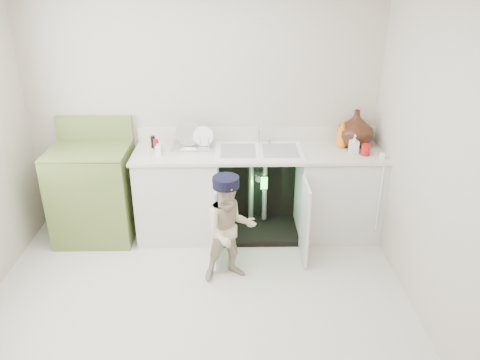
% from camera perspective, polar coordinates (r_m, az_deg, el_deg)
% --- Properties ---
extents(ground, '(3.50, 3.50, 0.00)m').
position_cam_1_polar(ground, '(3.95, -5.19, -15.25)').
color(ground, '#BAB1A3').
rests_on(ground, ground).
extents(room_shell, '(6.00, 5.50, 1.26)m').
position_cam_1_polar(room_shell, '(3.30, -6.00, 1.74)').
color(room_shell, '#BDB1A2').
rests_on(room_shell, ground).
extents(counter_run, '(2.44, 1.02, 1.27)m').
position_cam_1_polar(counter_run, '(4.72, 2.78, -1.17)').
color(counter_run, silver).
rests_on(counter_run, ground).
extents(avocado_stove, '(0.76, 0.65, 1.18)m').
position_cam_1_polar(avocado_stove, '(4.88, -17.36, -1.37)').
color(avocado_stove, olive).
rests_on(avocado_stove, ground).
extents(repair_worker, '(0.62, 0.68, 0.97)m').
position_cam_1_polar(repair_worker, '(4.01, -1.24, -5.98)').
color(repair_worker, beige).
rests_on(repair_worker, ground).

